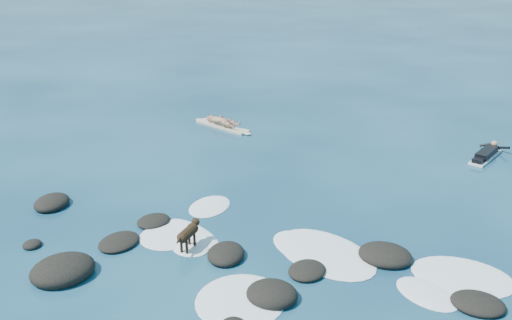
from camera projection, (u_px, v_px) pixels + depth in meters
The scene contains 6 objects.
ground at pixel (231, 243), 16.35m from camera, with size 160.00×160.00×0.00m, color #0A2642.
reef_rocks at pixel (224, 278), 14.47m from camera, with size 14.49×7.19×0.65m.
breaking_foam at pixel (301, 263), 15.34m from camera, with size 10.22×6.53×0.12m.
standing_surfer_rig at pixel (222, 111), 26.00m from camera, with size 3.51×1.10×2.00m.
paddling_surfer_rig at pixel (487, 154), 22.62m from camera, with size 1.22×2.75×0.47m.
dog at pixel (189, 232), 15.83m from camera, with size 0.45×1.28×0.81m.
Camera 1 is at (8.13, -11.85, 8.18)m, focal length 40.00 mm.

